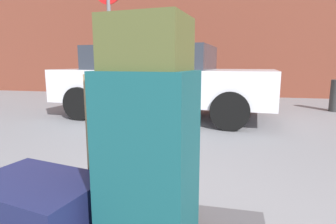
{
  "coord_description": "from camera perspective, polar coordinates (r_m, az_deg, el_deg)",
  "views": [
    {
      "loc": [
        0.5,
        -0.98,
        1.08
      ],
      "look_at": [
        0.0,
        1.2,
        0.69
      ],
      "focal_mm": 29.7,
      "sensor_mm": 36.0,
      "label": 1
    }
  ],
  "objects": [
    {
      "name": "suitcase_teal_rear_right",
      "position": [
        1.07,
        -3.97,
        -11.06
      ],
      "size": [
        0.36,
        0.31,
        0.72
      ],
      "primitive_type": "cube",
      "rotation": [
        0.0,
        0.0,
        -0.1
      ],
      "color": "#144C51",
      "rests_on": "luggage_cart"
    },
    {
      "name": "suitcase_navy_front_right",
      "position": [
        1.37,
        -25.17,
        -17.57
      ],
      "size": [
        0.6,
        0.47,
        0.26
      ],
      "primitive_type": "cube",
      "rotation": [
        0.0,
        0.0,
        -0.19
      ],
      "color": "#191E47",
      "rests_on": "luggage_cart"
    },
    {
      "name": "suitcase_tan_front_left",
      "position": [
        1.34,
        -5.86,
        -7.26
      ],
      "size": [
        0.46,
        0.28,
        0.7
      ],
      "primitive_type": "cube",
      "rotation": [
        0.0,
        0.0,
        -0.12
      ],
      "color": "#9E7F56",
      "rests_on": "luggage_cart"
    },
    {
      "name": "duffel_bag_olive_topmost_pile",
      "position": [
        1.0,
        -4.29,
        13.82
      ],
      "size": [
        0.31,
        0.27,
        0.19
      ],
      "primitive_type": "cube",
      "rotation": [
        0.0,
        0.0,
        -0.11
      ],
      "color": "#4C5128",
      "rests_on": "suitcase_teal_rear_right"
    },
    {
      "name": "parked_car",
      "position": [
        5.72,
        -1.47,
        6.73
      ],
      "size": [
        4.43,
        2.19,
        1.42
      ],
      "color": "silver",
      "rests_on": "ground_plane"
    },
    {
      "name": "no_parking_sign",
      "position": [
        5.19,
        -11.89,
        15.34
      ],
      "size": [
        0.5,
        0.07,
        2.58
      ],
      "color": "slate",
      "rests_on": "ground_plane"
    }
  ]
}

